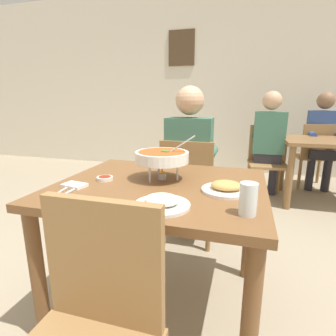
{
  "coord_description": "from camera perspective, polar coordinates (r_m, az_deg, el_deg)",
  "views": [
    {
      "loc": [
        0.43,
        -1.32,
        1.2
      ],
      "look_at": [
        0.0,
        0.15,
        0.81
      ],
      "focal_mm": 28.69,
      "sensor_mm": 36.0,
      "label": 1
    }
  ],
  "objects": [
    {
      "name": "ground_plane",
      "position": [
        1.84,
        -1.46,
        -26.65
      ],
      "size": [
        16.0,
        16.0,
        0.0
      ],
      "primitive_type": "plane",
      "color": "gray"
    },
    {
      "name": "cafe_rear_partition",
      "position": [
        4.78,
        11.54,
        17.49
      ],
      "size": [
        10.0,
        0.1,
        3.0
      ],
      "primitive_type": "cube",
      "color": "beige",
      "rests_on": "ground_plane"
    },
    {
      "name": "picture_frame_hung",
      "position": [
        4.89,
        2.9,
        24.12
      ],
      "size": [
        0.44,
        0.03,
        0.56
      ],
      "primitive_type": "cube",
      "color": "#4C3823"
    },
    {
      "name": "dining_table_main",
      "position": [
        1.5,
        -1.61,
        -7.55
      ],
      "size": [
        1.1,
        0.95,
        0.76
      ],
      "color": "brown",
      "rests_on": "ground_plane"
    },
    {
      "name": "chair_diner_main",
      "position": [
        2.24,
        4.37,
        -3.86
      ],
      "size": [
        0.44,
        0.44,
        0.9
      ],
      "color": "olive",
      "rests_on": "ground_plane"
    },
    {
      "name": "diner_main",
      "position": [
        2.21,
        4.66,
        2.23
      ],
      "size": [
        0.4,
        0.45,
        1.31
      ],
      "color": "#2D2D38",
      "rests_on": "ground_plane"
    },
    {
      "name": "chair_viewer_empty",
      "position": [
        1.01,
        -16.33,
        -29.9
      ],
      "size": [
        0.44,
        0.44,
        0.9
      ],
      "color": "olive",
      "rests_on": "ground_plane"
    },
    {
      "name": "curry_bowl",
      "position": [
        1.5,
        -1.29,
        2.32
      ],
      "size": [
        0.33,
        0.3,
        0.26
      ],
      "color": "silver",
      "rests_on": "dining_table_main"
    },
    {
      "name": "rice_plate",
      "position": [
        1.14,
        -1.3,
        -7.34
      ],
      "size": [
        0.24,
        0.24,
        0.06
      ],
      "color": "white",
      "rests_on": "dining_table_main"
    },
    {
      "name": "appetizer_plate",
      "position": [
        1.35,
        12.23,
        -4.14
      ],
      "size": [
        0.24,
        0.24,
        0.06
      ],
      "color": "white",
      "rests_on": "dining_table_main"
    },
    {
      "name": "sauce_dish",
      "position": [
        1.55,
        -13.28,
        -2.14
      ],
      "size": [
        0.09,
        0.09,
        0.02
      ],
      "color": "white",
      "rests_on": "dining_table_main"
    },
    {
      "name": "napkin_folded",
      "position": [
        1.48,
        -19.26,
        -3.49
      ],
      "size": [
        0.13,
        0.1,
        0.02
      ],
      "primitive_type": "cube",
      "rotation": [
        0.0,
        0.0,
        -0.17
      ],
      "color": "white",
      "rests_on": "dining_table_main"
    },
    {
      "name": "fork_utensil",
      "position": [
        1.46,
        -21.02,
        -4.12
      ],
      "size": [
        0.04,
        0.17,
        0.01
      ],
      "primitive_type": "cube",
      "rotation": [
        0.0,
        0.0,
        0.17
      ],
      "color": "silver",
      "rests_on": "dining_table_main"
    },
    {
      "name": "spoon_utensil",
      "position": [
        1.43,
        -19.41,
        -4.34
      ],
      "size": [
        0.02,
        0.17,
        0.01
      ],
      "primitive_type": "cube",
      "rotation": [
        0.0,
        0.0,
        0.02
      ],
      "color": "silver",
      "rests_on": "dining_table_main"
    },
    {
      "name": "drink_glass",
      "position": [
        1.1,
        16.63,
        -6.68
      ],
      "size": [
        0.07,
        0.07,
        0.13
      ],
      "color": "silver",
      "rests_on": "dining_table_main"
    },
    {
      "name": "dining_table_far",
      "position": [
        3.63,
        31.02,
        3.04
      ],
      "size": [
        1.0,
        0.8,
        0.76
      ],
      "color": "brown",
      "rests_on": "ground_plane"
    },
    {
      "name": "chair_bg_left",
      "position": [
        4.18,
        28.69,
        2.91
      ],
      "size": [
        0.49,
        0.49,
        0.9
      ],
      "color": "olive",
      "rests_on": "ground_plane"
    },
    {
      "name": "chair_bg_right",
      "position": [
        3.58,
        20.21,
        2.18
      ],
      "size": [
        0.49,
        0.49,
        0.9
      ],
      "color": "olive",
      "rests_on": "ground_plane"
    },
    {
      "name": "patron_bg_left",
      "position": [
        4.15,
        29.88,
        6.01
      ],
      "size": [
        0.4,
        0.45,
        1.31
      ],
      "color": "#2D2D38",
      "rests_on": "ground_plane"
    },
    {
      "name": "patron_bg_right",
      "position": [
        3.54,
        20.56,
        5.9
      ],
      "size": [
        0.4,
        0.45,
        1.31
      ],
      "color": "#2D2D38",
      "rests_on": "ground_plane"
    }
  ]
}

